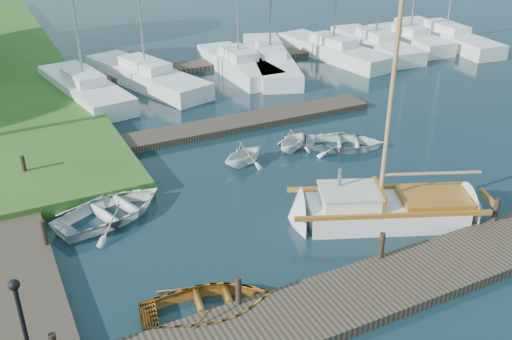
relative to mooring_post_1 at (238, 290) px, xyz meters
name	(u,v)px	position (x,y,z in m)	size (l,w,h in m)	color
ground	(256,201)	(3.00, 5.00, -0.70)	(160.00, 160.00, 0.00)	black
near_dock	(357,296)	(3.00, -1.00, -0.55)	(18.00, 2.20, 0.30)	#2D221B
left_dock	(5,224)	(-5.00, 7.00, -0.55)	(2.20, 18.00, 0.30)	#2D221B
far_dock	(231,125)	(5.00, 11.50, -0.55)	(14.00, 1.60, 0.30)	#2D221B
pontoon	(284,54)	(13.00, 21.00, -0.55)	(30.00, 1.60, 0.30)	#2D221B
mooring_post_1	(238,290)	(0.00, 0.00, 0.00)	(0.16, 0.16, 0.80)	black
mooring_post_2	(382,245)	(4.50, 0.00, 0.00)	(0.16, 0.16, 0.80)	black
mooring_post_3	(496,209)	(9.00, 0.00, 0.00)	(0.16, 0.16, 0.80)	black
mooring_post_4	(44,233)	(-4.00, 5.00, 0.00)	(0.16, 0.16, 0.80)	black
mooring_post_5	(24,166)	(-4.00, 10.00, 0.00)	(0.16, 0.16, 0.80)	black
lamp_post	(21,314)	(-5.00, 0.00, 1.17)	(0.24, 0.24, 2.44)	black
sailboat	(389,211)	(6.33, 1.89, -0.36)	(7.35, 4.58, 9.83)	silver
dinghy	(209,302)	(-0.70, 0.30, -0.34)	(2.47, 3.46, 0.72)	brown
tender_a	(111,208)	(-1.79, 6.10, -0.30)	(2.73, 3.83, 0.79)	silver
tender_b	(244,152)	(3.89, 7.84, -0.17)	(1.75, 2.03, 1.07)	silver
tender_c	(344,141)	(8.30, 7.34, -0.36)	(2.36, 3.30, 0.68)	silver
tender_d	(293,138)	(6.31, 8.21, -0.19)	(1.68, 1.95, 1.03)	silver
marina_boat_0	(85,87)	(-0.07, 18.61, -0.13)	(3.52, 8.48, 11.40)	silver
marina_boat_1	(146,75)	(3.39, 19.35, -0.14)	(4.83, 9.45, 10.04)	silver
marina_boat_2	(238,63)	(8.91, 19.12, -0.12)	(2.24, 7.68, 11.24)	silver
marina_boat_3	(270,58)	(11.09, 19.26, -0.13)	(5.44, 10.22, 12.04)	silver
marina_boat_4	(333,49)	(15.61, 19.27, -0.13)	(3.40, 9.06, 11.52)	silver
marina_boat_5	(375,43)	(19.01, 19.38, -0.13)	(3.02, 8.60, 11.08)	silver
marina_boat_6	(410,38)	(21.94, 19.43, -0.14)	(2.54, 7.00, 9.07)	silver
marina_boat_7	(446,35)	(24.70, 18.92, -0.14)	(3.37, 9.98, 10.84)	silver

